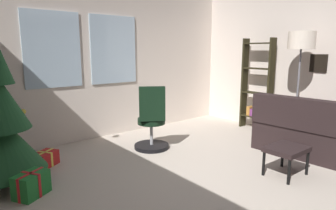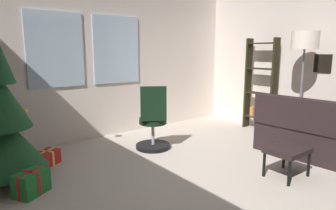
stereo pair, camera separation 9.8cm
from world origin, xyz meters
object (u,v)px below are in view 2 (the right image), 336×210
gift_box_red (47,158)px  bookshelf (261,90)px  office_chair (153,125)px  couch (335,136)px  floor_lamp (305,47)px  footstool (287,152)px  gift_box_green (31,183)px

gift_box_red → bookshelf: (3.90, -0.67, 0.70)m
office_chair → couch: bearing=-44.0°
gift_box_red → office_chair: 1.62m
couch → gift_box_red: 4.19m
couch → floor_lamp: 1.47m
footstool → gift_box_green: footstool is taller
couch → office_chair: size_ratio=1.79×
bookshelf → floor_lamp: bearing=-106.0°
footstool → gift_box_green: bearing=151.5°
gift_box_red → office_chair: (1.55, -0.36, 0.30)m
couch → office_chair: (-1.97, 1.90, 0.10)m
office_chair → floor_lamp: bearing=-31.5°
couch → gift_box_green: (-3.90, 1.48, -0.17)m
bookshelf → gift_box_red: bearing=170.3°
gift_box_green → bookshelf: bookshelf is taller
couch → bookshelf: bookshelf is taller
office_chair → gift_box_red: bearing=167.0°
gift_box_red → office_chair: office_chair is taller
gift_box_red → footstool: bearing=-44.3°
office_chair → gift_box_green: bearing=-167.6°
couch → office_chair: bearing=136.0°
bookshelf → couch: bearing=-103.3°
gift_box_red → office_chair: bearing=-13.0°
couch → footstool: bearing=178.5°
footstool → floor_lamp: floor_lamp is taller
office_chair → bookshelf: 2.40m
footstool → gift_box_green: 3.04m
office_chair → floor_lamp: size_ratio=0.55×
footstool → gift_box_green: size_ratio=1.21×
gift_box_green → floor_lamp: 4.35m
couch → footstool: 1.23m
bookshelf → floor_lamp: 1.30m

